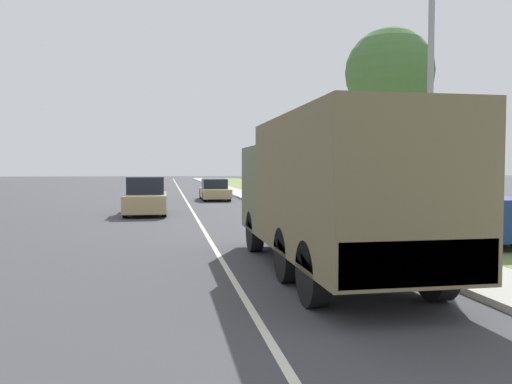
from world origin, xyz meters
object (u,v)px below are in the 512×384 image
car_nearest_ahead (146,198)px  lamp_post (423,51)px  military_truck (329,189)px  car_second_ahead (215,190)px  pickup_truck (442,208)px

car_nearest_ahead → lamp_post: (6.70, -12.30, 4.00)m
car_nearest_ahead → military_truck: bearing=-73.1°
military_truck → car_nearest_ahead: bearing=106.9°
car_second_ahead → lamp_post: bearing=-82.9°
car_second_ahead → pickup_truck: 19.32m
car_nearest_ahead → car_second_ahead: car_nearest_ahead is taller
car_nearest_ahead → lamp_post: bearing=-61.4°
car_nearest_ahead → pickup_truck: bearing=-44.9°
military_truck → car_second_ahead: military_truck is taller
car_second_ahead → military_truck: bearing=-89.7°
military_truck → car_second_ahead: (-0.10, 22.96, -1.05)m
car_nearest_ahead → pickup_truck: (9.13, -9.11, 0.12)m
car_nearest_ahead → lamp_post: lamp_post is taller
military_truck → lamp_post: 4.19m
car_second_ahead → lamp_post: 22.36m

